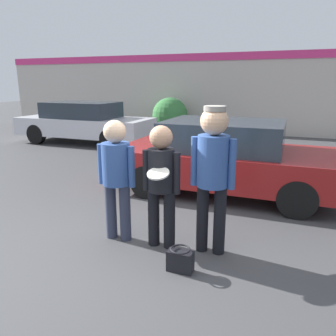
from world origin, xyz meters
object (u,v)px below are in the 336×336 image
(person_left, at_px, (116,170))
(shrub, at_px, (170,115))
(handbag, at_px, (180,260))
(person_right, at_px, (213,166))
(parked_car_near, at_px, (226,157))
(person_middle_with_frisbee, at_px, (161,178))
(parked_car_far, at_px, (84,122))

(person_left, bearing_deg, shrub, 106.45)
(person_left, relative_size, shrub, 1.10)
(shrub, xyz_separation_m, handbag, (3.84, -9.87, -0.61))
(person_right, relative_size, parked_car_near, 0.44)
(person_middle_with_frisbee, height_order, handbag, person_middle_with_frisbee)
(person_right, bearing_deg, person_left, -175.81)
(person_middle_with_frisbee, bearing_deg, shrub, 109.97)
(person_middle_with_frisbee, bearing_deg, parked_car_far, 131.57)
(person_right, xyz_separation_m, handbag, (-0.21, -0.57, -1.00))
(person_right, bearing_deg, person_middle_with_frisbee, -172.47)
(person_left, relative_size, handbag, 5.47)
(parked_car_far, bearing_deg, parked_car_near, -32.11)
(parked_car_near, distance_m, parked_car_far, 6.82)
(person_left, height_order, person_middle_with_frisbee, person_left)
(parked_car_near, bearing_deg, person_left, -111.06)
(shrub, bearing_deg, person_right, -66.49)
(person_left, bearing_deg, parked_car_far, 128.03)
(parked_car_far, bearing_deg, shrub, 57.97)
(parked_car_near, distance_m, shrub, 7.83)
(person_right, height_order, handbag, person_right)
(parked_car_near, height_order, handbag, parked_car_near)
(person_left, height_order, person_right, person_right)
(person_middle_with_frisbee, distance_m, handbag, 1.03)
(parked_car_near, xyz_separation_m, shrub, (-3.74, 6.87, 0.04))
(parked_car_near, bearing_deg, person_right, -82.91)
(person_right, relative_size, handbag, 6.14)
(parked_car_near, bearing_deg, shrub, 118.58)
(parked_car_far, height_order, handbag, parked_car_far)
(person_left, bearing_deg, person_middle_with_frisbee, 0.83)
(person_left, distance_m, person_middle_with_frisbee, 0.64)
(person_right, height_order, parked_car_far, person_right)
(person_middle_with_frisbee, xyz_separation_m, parked_car_near, (0.33, 2.51, -0.23))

